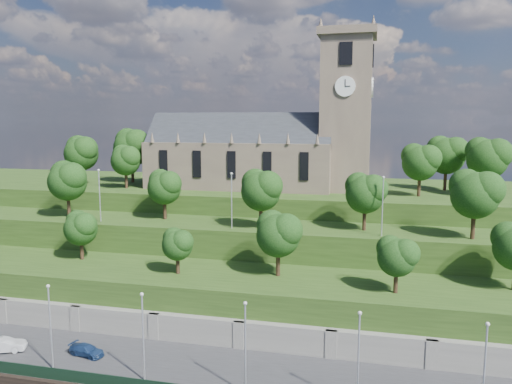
# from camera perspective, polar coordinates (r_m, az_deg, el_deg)

# --- Properties ---
(promenade) EXTENTS (160.00, 12.00, 2.00)m
(promenade) POSITION_cam_1_polar(r_m,az_deg,el_deg) (54.77, -8.87, -19.91)
(promenade) COLOR #2D2D30
(promenade) RESTS_ON ground
(retaining_wall) EXTENTS (160.00, 2.10, 5.00)m
(retaining_wall) POSITION_cam_1_polar(r_m,az_deg,el_deg) (59.10, -6.64, -16.05)
(retaining_wall) COLOR slate
(retaining_wall) RESTS_ON ground
(embankment_lower) EXTENTS (160.00, 12.00, 8.00)m
(embankment_lower) POSITION_cam_1_polar(r_m,az_deg,el_deg) (63.79, -4.77, -12.70)
(embankment_lower) COLOR #253F15
(embankment_lower) RESTS_ON ground
(embankment_upper) EXTENTS (160.00, 10.00, 12.00)m
(embankment_upper) POSITION_cam_1_polar(r_m,az_deg,el_deg) (73.13, -2.09, -8.27)
(embankment_upper) COLOR #253F15
(embankment_upper) RESTS_ON ground
(hilltop) EXTENTS (160.00, 32.00, 15.00)m
(hilltop) POSITION_cam_1_polar(r_m,az_deg,el_deg) (92.57, 1.36, -3.80)
(hilltop) COLOR #253F15
(hilltop) RESTS_ON ground
(church) EXTENTS (38.60, 12.35, 27.60)m
(church) POSITION_cam_1_polar(r_m,az_deg,el_deg) (86.56, 1.35, 5.40)
(church) COLOR brown
(church) RESTS_ON hilltop
(trees_lower) EXTENTS (71.69, 8.72, 7.96)m
(trees_lower) POSITION_cam_1_polar(r_m,az_deg,el_deg) (60.32, -0.55, -5.16)
(trees_lower) COLOR black
(trees_lower) RESTS_ON embankment_lower
(trees_upper) EXTENTS (64.04, 8.44, 8.76)m
(trees_upper) POSITION_cam_1_polar(r_m,az_deg,el_deg) (68.97, 0.38, 0.61)
(trees_upper) COLOR black
(trees_upper) RESTS_ON embankment_upper
(trees_hilltop) EXTENTS (75.36, 15.61, 10.28)m
(trees_hilltop) POSITION_cam_1_polar(r_m,az_deg,el_deg) (85.73, 1.25, 4.51)
(trees_hilltop) COLOR black
(trees_hilltop) RESTS_ON hilltop
(lamp_posts_promenade) EXTENTS (60.36, 0.36, 8.78)m
(lamp_posts_promenade) POSITION_cam_1_polar(r_m,az_deg,el_deg) (50.06, -12.79, -15.20)
(lamp_posts_promenade) COLOR #B2B2B7
(lamp_posts_promenade) RESTS_ON promenade
(lamp_posts_upper) EXTENTS (40.36, 0.36, 7.76)m
(lamp_posts_upper) POSITION_cam_1_polar(r_m,az_deg,el_deg) (68.03, -2.81, -0.47)
(lamp_posts_upper) COLOR #B2B2B7
(lamp_posts_upper) RESTS_ON embankment_upper
(car_middle) EXTENTS (4.78, 3.30, 1.49)m
(car_middle) POSITION_cam_1_polar(r_m,az_deg,el_deg) (62.37, -26.91, -15.34)
(car_middle) COLOR #A9ABAE
(car_middle) RESTS_ON promenade
(car_right) EXTENTS (4.23, 2.39, 1.16)m
(car_right) POSITION_cam_1_polar(r_m,az_deg,el_deg) (58.26, -18.78, -16.74)
(car_right) COLOR navy
(car_right) RESTS_ON promenade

